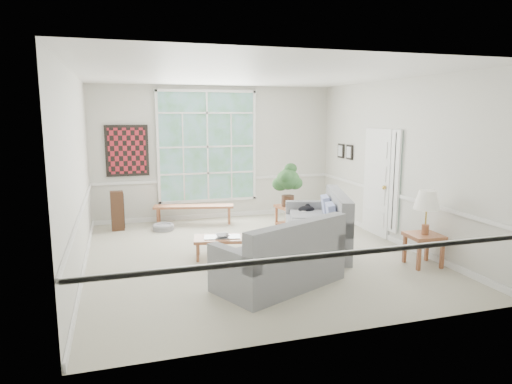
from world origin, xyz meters
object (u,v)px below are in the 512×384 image
(coffee_table, at_px, (222,247))
(side_table, at_px, (423,250))
(loveseat_right, at_px, (316,222))
(loveseat_front, at_px, (279,252))
(end_table, at_px, (289,217))

(coffee_table, bearing_deg, side_table, -13.12)
(loveseat_right, relative_size, side_table, 3.69)
(loveseat_front, bearing_deg, end_table, 41.30)
(loveseat_right, bearing_deg, end_table, 104.25)
(loveseat_front, height_order, coffee_table, loveseat_front)
(loveseat_right, xyz_separation_m, loveseat_front, (-1.19, -1.38, -0.03))
(loveseat_front, relative_size, coffee_table, 1.91)
(coffee_table, xyz_separation_m, end_table, (1.78, 1.50, 0.07))
(loveseat_right, relative_size, coffee_table, 2.03)
(end_table, relative_size, side_table, 0.96)
(loveseat_right, height_order, side_table, loveseat_right)
(side_table, bearing_deg, loveseat_front, -177.46)
(loveseat_right, xyz_separation_m, coffee_table, (-1.67, 0.06, -0.34))
(loveseat_front, bearing_deg, coffee_table, 83.63)
(coffee_table, relative_size, end_table, 1.89)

